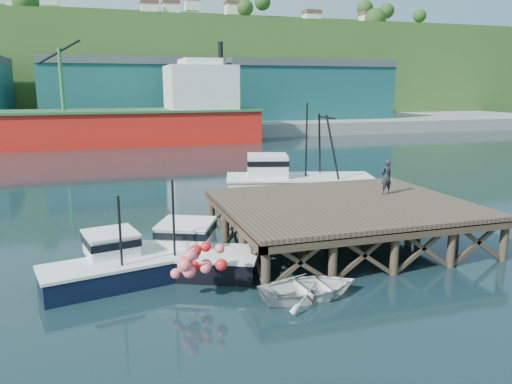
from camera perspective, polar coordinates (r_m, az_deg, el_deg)
name	(u,v)px	position (r m, az deg, el deg)	size (l,w,h in m)	color
ground	(238,253)	(24.00, -2.07, -6.93)	(300.00, 300.00, 0.00)	black
wharf	(345,206)	(25.26, 10.12, -1.56)	(12.00, 10.00, 2.62)	brown
far_quay	(132,125)	(92.32, -13.97, 7.49)	(160.00, 40.00, 2.00)	gray
warehouse_mid	(133,94)	(87.09, -13.92, 10.87)	(28.00, 16.00, 9.00)	#184F50
warehouse_right	(299,93)	(94.06, 4.98, 11.23)	(30.00, 16.00, 9.00)	#184F50
cargo_ship	(77,121)	(70.05, -19.77, 7.69)	(55.50, 10.00, 13.75)	red
hillside	(121,71)	(122.06, -15.21, 13.16)	(220.00, 50.00, 22.00)	#2D511E
boat_navy	(117,264)	(21.07, -15.63, -7.97)	(6.32, 3.92, 3.75)	black
boat_black	(182,253)	(21.78, -8.50, -6.96)	(7.14, 5.96, 4.15)	black
trawler	(297,181)	(34.38, 4.66, 1.25)	(10.58, 6.12, 6.69)	beige
dinghy	(309,288)	(19.11, 6.12, -10.83)	(2.74, 3.84, 0.80)	silver
dockworker	(386,177)	(27.42, 14.67, 1.69)	(0.68, 0.45, 1.86)	black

